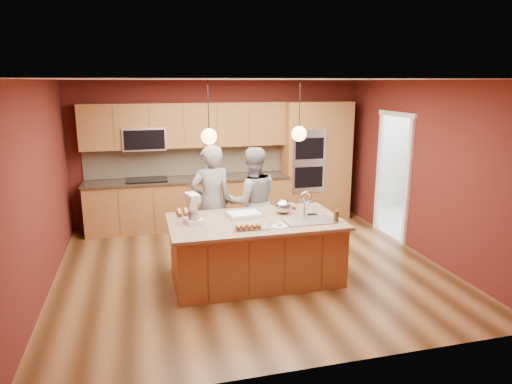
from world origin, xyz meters
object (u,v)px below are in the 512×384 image
object	(u,v)px
island	(256,249)
stand_mixer	(193,210)
person_right	(252,202)
person_left	(211,203)
mixing_bowl	(283,206)

from	to	relation	value
island	stand_mixer	size ratio (longest dim) A/B	5.88
person_right	stand_mixer	world-z (taller)	person_right
person_left	stand_mixer	world-z (taller)	person_left
person_left	mixing_bowl	bearing A→B (deg)	133.37
mixing_bowl	island	bearing A→B (deg)	-153.75
person_right	mixing_bowl	distance (m)	0.74
person_right	stand_mixer	xyz separation A→B (m)	(-1.01, -0.82, 0.17)
person_right	mixing_bowl	world-z (taller)	person_right
person_left	mixing_bowl	xyz separation A→B (m)	(0.92, -0.68, 0.06)
mixing_bowl	stand_mixer	bearing A→B (deg)	-174.07
stand_mixer	mixing_bowl	size ratio (longest dim) A/B	1.60
person_left	mixing_bowl	world-z (taller)	person_left
mixing_bowl	person_left	bearing A→B (deg)	143.35
island	stand_mixer	bearing A→B (deg)	174.04
stand_mixer	person_left	bearing A→B (deg)	53.43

